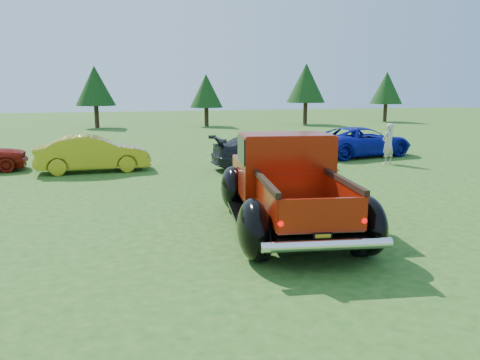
{
  "coord_description": "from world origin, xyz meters",
  "views": [
    {
      "loc": [
        -3.08,
        -9.38,
        3.09
      ],
      "look_at": [
        -0.14,
        0.2,
        1.15
      ],
      "focal_mm": 35.0,
      "sensor_mm": 36.0,
      "label": 1
    }
  ],
  "objects_px": {
    "tree_east": "(306,83)",
    "spectator": "(388,144)",
    "tree_mid_left": "(95,86)",
    "show_car_grey": "(272,151)",
    "tree_far_east": "(387,88)",
    "tree_mid_right": "(206,91)",
    "pickup_truck": "(285,182)",
    "show_car_yellow": "(93,154)",
    "show_car_blue": "(361,142)"
  },
  "relations": [
    {
      "from": "show_car_yellow",
      "to": "show_car_grey",
      "type": "distance_m",
      "value": 6.89
    },
    {
      "from": "tree_mid_left",
      "to": "tree_mid_right",
      "type": "distance_m",
      "value": 9.06
    },
    {
      "from": "tree_mid_right",
      "to": "show_car_yellow",
      "type": "distance_m",
      "value": 22.89
    },
    {
      "from": "tree_east",
      "to": "spectator",
      "type": "distance_m",
      "value": 23.11
    },
    {
      "from": "tree_far_east",
      "to": "show_car_grey",
      "type": "distance_m",
      "value": 30.7
    },
    {
      "from": "tree_mid_left",
      "to": "tree_east",
      "type": "xyz_separation_m",
      "value": [
        18.0,
        -1.5,
        0.27
      ]
    },
    {
      "from": "show_car_grey",
      "to": "tree_mid_left",
      "type": "bearing_deg",
      "value": 15.82
    },
    {
      "from": "tree_far_east",
      "to": "show_car_grey",
      "type": "bearing_deg",
      "value": -132.08
    },
    {
      "from": "tree_mid_left",
      "to": "tree_east",
      "type": "bearing_deg",
      "value": -4.76
    },
    {
      "from": "tree_far_east",
      "to": "show_car_blue",
      "type": "height_order",
      "value": "tree_far_east"
    },
    {
      "from": "tree_far_east",
      "to": "show_car_yellow",
      "type": "height_order",
      "value": "tree_far_east"
    },
    {
      "from": "show_car_grey",
      "to": "tree_far_east",
      "type": "bearing_deg",
      "value": -41.91
    },
    {
      "from": "show_car_grey",
      "to": "show_car_blue",
      "type": "height_order",
      "value": "show_car_grey"
    },
    {
      "from": "tree_far_east",
      "to": "show_car_blue",
      "type": "relative_size",
      "value": 0.97
    },
    {
      "from": "tree_mid_right",
      "to": "pickup_truck",
      "type": "height_order",
      "value": "tree_mid_right"
    },
    {
      "from": "show_car_blue",
      "to": "tree_mid_left",
      "type": "bearing_deg",
      "value": 21.09
    },
    {
      "from": "show_car_blue",
      "to": "spectator",
      "type": "height_order",
      "value": "spectator"
    },
    {
      "from": "pickup_truck",
      "to": "show_car_blue",
      "type": "height_order",
      "value": "pickup_truck"
    },
    {
      "from": "show_car_blue",
      "to": "pickup_truck",
      "type": "bearing_deg",
      "value": 132.5
    },
    {
      "from": "tree_east",
      "to": "show_car_grey",
      "type": "height_order",
      "value": "tree_east"
    },
    {
      "from": "tree_east",
      "to": "spectator",
      "type": "relative_size",
      "value": 3.15
    },
    {
      "from": "tree_far_east",
      "to": "spectator",
      "type": "xyz_separation_m",
      "value": [
        -15.4,
        -23.03,
        -2.39
      ]
    },
    {
      "from": "show_car_yellow",
      "to": "spectator",
      "type": "height_order",
      "value": "spectator"
    },
    {
      "from": "spectator",
      "to": "tree_far_east",
      "type": "bearing_deg",
      "value": -140.63
    },
    {
      "from": "tree_mid_right",
      "to": "spectator",
      "type": "relative_size",
      "value": 2.57
    },
    {
      "from": "spectator",
      "to": "tree_east",
      "type": "bearing_deg",
      "value": -123.06
    },
    {
      "from": "tree_east",
      "to": "spectator",
      "type": "xyz_separation_m",
      "value": [
        -6.4,
        -22.03,
        -2.8
      ]
    },
    {
      "from": "tree_mid_left",
      "to": "show_car_grey",
      "type": "relative_size",
      "value": 1.05
    },
    {
      "from": "show_car_yellow",
      "to": "show_car_blue",
      "type": "xyz_separation_m",
      "value": [
        12.05,
        0.72,
        -0.0
      ]
    },
    {
      "from": "tree_mid_right",
      "to": "pickup_truck",
      "type": "distance_m",
      "value": 30.06
    },
    {
      "from": "pickup_truck",
      "to": "spectator",
      "type": "bearing_deg",
      "value": 52.97
    },
    {
      "from": "tree_mid_left",
      "to": "show_car_blue",
      "type": "xyz_separation_m",
      "value": [
        11.8,
        -21.1,
        -2.69
      ]
    },
    {
      "from": "show_car_blue",
      "to": "tree_far_east",
      "type": "bearing_deg",
      "value": -44.56
    },
    {
      "from": "tree_east",
      "to": "show_car_grey",
      "type": "relative_size",
      "value": 1.13
    },
    {
      "from": "tree_mid_right",
      "to": "tree_east",
      "type": "height_order",
      "value": "tree_east"
    },
    {
      "from": "show_car_yellow",
      "to": "show_car_blue",
      "type": "bearing_deg",
      "value": -87.53
    },
    {
      "from": "show_car_yellow",
      "to": "tree_east",
      "type": "bearing_deg",
      "value": -42.87
    },
    {
      "from": "tree_mid_right",
      "to": "show_car_blue",
      "type": "height_order",
      "value": "tree_mid_right"
    },
    {
      "from": "tree_mid_right",
      "to": "show_car_grey",
      "type": "distance_m",
      "value": 22.46
    },
    {
      "from": "tree_mid_left",
      "to": "tree_mid_right",
      "type": "xyz_separation_m",
      "value": [
        9.0,
        -1.0,
        -0.41
      ]
    },
    {
      "from": "tree_mid_right",
      "to": "show_car_grey",
      "type": "xyz_separation_m",
      "value": [
        -2.5,
        -22.2,
        -2.28
      ]
    },
    {
      "from": "show_car_grey",
      "to": "show_car_yellow",
      "type": "bearing_deg",
      "value": 78.54
    },
    {
      "from": "tree_mid_left",
      "to": "pickup_truck",
      "type": "relative_size",
      "value": 0.84
    },
    {
      "from": "tree_mid_left",
      "to": "spectator",
      "type": "relative_size",
      "value": 2.92
    },
    {
      "from": "tree_mid_left",
      "to": "show_car_grey",
      "type": "xyz_separation_m",
      "value": [
        6.5,
        -23.2,
        -2.69
      ]
    },
    {
      "from": "tree_far_east",
      "to": "show_car_grey",
      "type": "xyz_separation_m",
      "value": [
        -20.5,
        -22.7,
        -2.55
      ]
    },
    {
      "from": "tree_far_east",
      "to": "show_car_grey",
      "type": "relative_size",
      "value": 1.01
    },
    {
      "from": "tree_mid_right",
      "to": "tree_east",
      "type": "distance_m",
      "value": 9.04
    },
    {
      "from": "tree_mid_right",
      "to": "show_car_grey",
      "type": "bearing_deg",
      "value": -96.42
    },
    {
      "from": "tree_far_east",
      "to": "tree_mid_left",
      "type": "bearing_deg",
      "value": 178.94
    }
  ]
}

